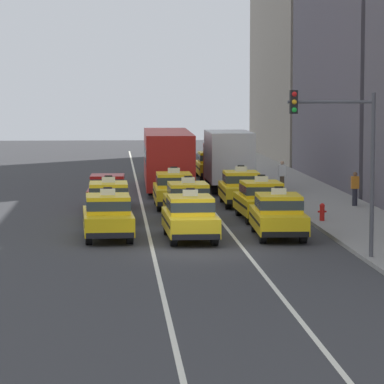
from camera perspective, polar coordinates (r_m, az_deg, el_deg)
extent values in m
plane|color=#353538|center=(37.60, 0.40, -3.19)|extent=(160.00, 160.00, 0.00)
cube|color=silver|center=(57.36, -2.74, -0.19)|extent=(0.14, 80.00, 0.01)
cube|color=silver|center=(57.52, 0.45, -0.16)|extent=(0.14, 80.00, 0.01)
cube|color=gray|center=(53.33, 6.88, -0.57)|extent=(4.00, 90.00, 0.15)
cube|color=#5B5660|center=(65.49, 9.41, 9.32)|extent=(6.00, 20.52, 20.26)
cylinder|color=black|center=(42.65, -5.47, -1.74)|extent=(0.27, 0.65, 0.64)
cylinder|color=black|center=(42.70, -3.49, -1.72)|extent=(0.27, 0.65, 0.64)
cylinder|color=black|center=(39.62, -5.40, -2.30)|extent=(0.27, 0.65, 0.64)
cylinder|color=black|center=(39.67, -3.27, -2.27)|extent=(0.27, 0.65, 0.64)
cube|color=yellow|center=(41.11, -4.41, -1.51)|extent=(1.98, 4.57, 0.70)
cube|color=black|center=(41.10, -4.41, -1.45)|extent=(1.99, 4.21, 0.10)
cube|color=yellow|center=(40.88, -4.41, -0.61)|extent=(1.68, 2.16, 0.64)
cube|color=#2D3842|center=(40.88, -4.41, -0.61)|extent=(1.70, 2.18, 0.35)
cube|color=white|center=(40.84, -4.42, 0.01)|extent=(0.56, 0.14, 0.24)
cube|color=black|center=(40.82, -4.42, 0.21)|extent=(0.32, 0.12, 0.06)
cube|color=black|center=(43.33, -4.51, -1.49)|extent=(1.71, 0.21, 0.20)
cube|color=black|center=(38.95, -4.30, -2.27)|extent=(1.71, 0.21, 0.20)
cylinder|color=black|center=(48.04, -5.25, -0.93)|extent=(0.24, 0.64, 0.64)
cylinder|color=black|center=(48.04, -3.49, -0.92)|extent=(0.24, 0.64, 0.64)
cylinder|color=black|center=(45.00, -5.30, -1.36)|extent=(0.24, 0.64, 0.64)
cylinder|color=black|center=(45.00, -3.42, -1.35)|extent=(0.24, 0.64, 0.64)
cube|color=yellow|center=(46.48, -4.37, -0.70)|extent=(1.83, 4.51, 0.70)
cube|color=black|center=(46.47, -4.37, -0.64)|extent=(1.85, 4.15, 0.10)
cube|color=yellow|center=(46.26, -4.38, 0.10)|extent=(1.61, 2.11, 0.64)
cube|color=#2D3842|center=(46.26, -4.38, 0.10)|extent=(1.64, 2.13, 0.35)
cube|color=white|center=(46.22, -4.38, 0.64)|extent=(0.56, 0.12, 0.24)
cube|color=black|center=(46.21, -4.38, 0.83)|extent=(0.32, 0.11, 0.06)
cube|color=black|center=(48.70, -4.37, -0.72)|extent=(1.71, 0.15, 0.20)
cube|color=black|center=(44.31, -4.36, -1.33)|extent=(1.71, 0.15, 0.20)
cylinder|color=black|center=(52.93, -5.15, -0.33)|extent=(0.26, 0.65, 0.64)
cylinder|color=black|center=(52.88, -3.59, -0.33)|extent=(0.26, 0.65, 0.64)
cylinder|color=black|center=(50.11, -5.31, -0.66)|extent=(0.26, 0.65, 0.64)
cylinder|color=black|center=(50.06, -3.66, -0.66)|extent=(0.26, 0.65, 0.64)
cube|color=maroon|center=(51.45, -4.43, -0.13)|extent=(1.89, 4.35, 0.66)
cube|color=maroon|center=(51.30, -4.44, 0.56)|extent=(1.62, 1.95, 0.60)
cube|color=#2D3842|center=(51.30, -4.44, 0.56)|extent=(1.64, 1.97, 0.33)
cylinder|color=black|center=(42.11, -1.31, -1.81)|extent=(0.26, 0.65, 0.64)
cylinder|color=black|center=(42.24, 0.69, -1.79)|extent=(0.26, 0.65, 0.64)
cylinder|color=black|center=(39.08, -0.97, -2.38)|extent=(0.26, 0.65, 0.64)
cylinder|color=black|center=(39.23, 1.18, -2.35)|extent=(0.26, 0.65, 0.64)
cube|color=yellow|center=(40.61, -0.11, -1.58)|extent=(1.92, 4.55, 0.70)
cube|color=black|center=(40.61, -0.11, -1.51)|extent=(1.93, 4.19, 0.10)
cube|color=yellow|center=(40.39, -0.09, -0.67)|extent=(1.66, 2.14, 0.64)
cube|color=#2D3842|center=(40.39, -0.09, -0.67)|extent=(1.68, 2.16, 0.35)
cube|color=white|center=(40.34, -0.09, -0.05)|extent=(0.56, 0.14, 0.24)
cube|color=black|center=(40.33, -0.09, 0.17)|extent=(0.32, 0.12, 0.06)
cube|color=black|center=(42.83, -0.40, -1.55)|extent=(1.71, 0.19, 0.20)
cube|color=black|center=(38.47, 0.21, -2.36)|extent=(1.71, 0.19, 0.20)
cylinder|color=black|center=(47.64, -1.27, -0.96)|extent=(0.26, 0.65, 0.64)
cylinder|color=black|center=(47.77, 0.49, -0.94)|extent=(0.26, 0.65, 0.64)
cylinder|color=black|center=(44.61, -0.98, -1.40)|extent=(0.26, 0.65, 0.64)
cylinder|color=black|center=(44.75, 0.90, -1.38)|extent=(0.26, 0.65, 0.64)
cube|color=yellow|center=(46.15, -0.22, -0.73)|extent=(1.92, 4.55, 0.70)
cube|color=black|center=(46.14, -0.22, -0.67)|extent=(1.93, 4.19, 0.10)
cube|color=yellow|center=(45.93, -0.20, 0.08)|extent=(1.65, 2.14, 0.64)
cube|color=#2D3842|center=(45.93, -0.20, 0.08)|extent=(1.67, 2.16, 0.35)
cube|color=white|center=(45.89, -0.20, 0.63)|extent=(0.56, 0.13, 0.24)
cube|color=black|center=(45.88, -0.20, 0.81)|extent=(0.32, 0.12, 0.06)
cube|color=black|center=(48.36, -0.46, -0.74)|extent=(1.71, 0.18, 0.20)
cube|color=black|center=(43.99, 0.05, -1.37)|extent=(1.71, 0.18, 0.20)
cylinder|color=black|center=(52.99, -1.84, -0.31)|extent=(0.24, 0.64, 0.64)
cylinder|color=black|center=(53.06, -0.25, -0.30)|extent=(0.24, 0.64, 0.64)
cylinder|color=black|center=(49.95, -1.72, -0.66)|extent=(0.24, 0.64, 0.64)
cylinder|color=black|center=(50.03, -0.03, -0.65)|extent=(0.24, 0.64, 0.64)
cube|color=yellow|center=(51.47, -0.96, -0.09)|extent=(1.81, 4.50, 0.70)
cube|color=black|center=(51.46, -0.96, -0.03)|extent=(1.83, 4.14, 0.10)
cube|color=yellow|center=(51.26, -0.95, 0.64)|extent=(1.60, 2.10, 0.64)
cube|color=#2D3842|center=(51.26, -0.95, 0.64)|extent=(1.62, 2.12, 0.35)
cube|color=white|center=(51.22, -0.95, 1.13)|extent=(0.56, 0.12, 0.24)
cube|color=black|center=(51.21, -0.95, 1.30)|extent=(0.32, 0.11, 0.06)
cube|color=black|center=(53.69, -1.08, -0.12)|extent=(1.71, 0.14, 0.20)
cube|color=black|center=(49.30, -0.83, -0.63)|extent=(1.71, 0.14, 0.20)
cylinder|color=black|center=(64.14, -2.27, 0.70)|extent=(0.25, 0.64, 0.64)
cylinder|color=black|center=(64.20, -0.48, 0.71)|extent=(0.25, 0.64, 0.64)
cylinder|color=black|center=(57.45, -2.17, 0.14)|extent=(0.25, 0.64, 0.64)
cylinder|color=black|center=(57.51, -0.18, 0.15)|extent=(0.25, 0.64, 0.64)
cube|color=#B21E19|center=(60.71, -1.28, 1.81)|extent=(2.69, 11.24, 2.90)
cube|color=#2D3842|center=(60.69, -1.28, 2.04)|extent=(2.70, 10.79, 0.84)
cube|color=black|center=(66.18, -1.44, 3.15)|extent=(2.13, 0.12, 0.36)
cylinder|color=black|center=(71.73, -2.26, 1.21)|extent=(0.25, 0.65, 0.64)
cylinder|color=black|center=(71.76, -1.08, 1.21)|extent=(0.25, 0.65, 0.64)
cylinder|color=black|center=(68.68, -2.24, 1.02)|extent=(0.25, 0.65, 0.64)
cylinder|color=black|center=(68.71, -1.01, 1.02)|extent=(0.25, 0.65, 0.64)
cube|color=yellow|center=(70.19, -1.65, 1.40)|extent=(1.90, 4.54, 0.70)
cube|color=black|center=(70.19, -1.65, 1.44)|extent=(1.91, 4.18, 0.10)
cube|color=yellow|center=(70.00, -1.65, 1.94)|extent=(1.65, 2.13, 0.64)
cube|color=#2D3842|center=(70.00, -1.65, 1.94)|extent=(1.67, 2.16, 0.35)
cube|color=white|center=(69.97, -1.65, 2.30)|extent=(0.56, 0.13, 0.24)
cube|color=black|center=(69.96, -1.65, 2.42)|extent=(0.32, 0.12, 0.06)
cube|color=black|center=(72.41, -1.68, 1.33)|extent=(1.71, 0.18, 0.20)
cube|color=black|center=(68.01, -1.61, 1.06)|extent=(1.71, 0.18, 0.20)
cylinder|color=black|center=(42.87, 3.29, -1.69)|extent=(0.26, 0.65, 0.64)
cylinder|color=black|center=(43.04, 5.25, -1.68)|extent=(0.26, 0.65, 0.64)
cylinder|color=black|center=(39.86, 3.71, -2.24)|extent=(0.26, 0.65, 0.64)
cylinder|color=black|center=(40.03, 5.82, -2.22)|extent=(0.26, 0.65, 0.64)
cube|color=yellow|center=(41.40, 4.51, -1.47)|extent=(1.94, 4.55, 0.70)
cube|color=black|center=(41.39, 4.51, -1.40)|extent=(1.95, 4.20, 0.10)
cube|color=yellow|center=(41.18, 4.54, -0.57)|extent=(1.67, 2.15, 0.64)
cube|color=#2D3842|center=(41.18, 4.54, -0.57)|extent=(1.69, 2.17, 0.35)
cube|color=white|center=(41.13, 4.55, 0.04)|extent=(0.56, 0.14, 0.24)
cube|color=black|center=(41.12, 4.55, 0.25)|extent=(0.32, 0.12, 0.06)
cube|color=black|center=(43.61, 4.17, -1.44)|extent=(1.71, 0.19, 0.20)
cube|color=black|center=(39.26, 4.89, -2.22)|extent=(1.71, 0.19, 0.20)
cylinder|color=black|center=(48.31, 2.45, -0.87)|extent=(0.26, 0.65, 0.64)
cylinder|color=black|center=(48.54, 4.17, -0.85)|extent=(0.26, 0.65, 0.64)
cylinder|color=black|center=(45.31, 2.99, -1.30)|extent=(0.26, 0.65, 0.64)
cylinder|color=black|center=(45.55, 4.83, -1.28)|extent=(0.26, 0.65, 0.64)
cube|color=yellow|center=(46.88, 3.60, -0.64)|extent=(1.92, 4.55, 0.70)
cube|color=black|center=(46.88, 3.60, -0.58)|extent=(1.93, 4.19, 0.10)
cube|color=yellow|center=(46.67, 3.64, 0.15)|extent=(1.66, 2.14, 0.64)
cube|color=#2D3842|center=(46.67, 3.64, 0.15)|extent=(1.68, 2.16, 0.35)
cube|color=white|center=(46.63, 3.64, 0.69)|extent=(0.56, 0.14, 0.24)
cube|color=black|center=(46.62, 3.64, 0.88)|extent=(0.32, 0.12, 0.06)
cube|color=black|center=(49.08, 3.19, -0.66)|extent=(1.71, 0.19, 0.20)
cube|color=black|center=(44.74, 4.05, -1.26)|extent=(1.71, 0.19, 0.20)
cylinder|color=black|center=(53.95, 1.61, -0.20)|extent=(0.25, 0.64, 0.64)
cylinder|color=black|center=(54.10, 3.16, -0.19)|extent=(0.25, 0.64, 0.64)
cylinder|color=black|center=(50.92, 1.89, -0.54)|extent=(0.25, 0.64, 0.64)
cylinder|color=black|center=(51.07, 3.54, -0.53)|extent=(0.25, 0.64, 0.64)
cube|color=yellow|center=(52.47, 2.55, 0.02)|extent=(1.87, 4.53, 0.70)
cube|color=black|center=(52.47, 2.55, 0.07)|extent=(1.88, 4.17, 0.10)
cube|color=yellow|center=(52.26, 2.57, 0.73)|extent=(1.63, 2.12, 0.64)
cube|color=#2D3842|center=(52.26, 2.57, 0.73)|extent=(1.65, 2.14, 0.35)
cube|color=white|center=(52.23, 2.57, 1.21)|extent=(0.56, 0.13, 0.24)
cube|color=black|center=(52.22, 2.57, 1.38)|extent=(0.32, 0.11, 0.06)
cube|color=black|center=(54.68, 2.32, -0.02)|extent=(1.71, 0.17, 0.20)
cube|color=black|center=(50.31, 2.80, -0.51)|extent=(1.71, 0.17, 0.20)
cylinder|color=black|center=(61.82, 0.83, 0.52)|extent=(0.24, 0.64, 0.64)
cylinder|color=black|center=(62.01, 2.58, 0.54)|extent=(0.24, 0.64, 0.64)
cylinder|color=black|center=(57.95, 1.17, 0.19)|extent=(0.24, 0.64, 0.64)
cylinder|color=black|center=(58.15, 3.03, 0.20)|extent=(0.24, 0.64, 0.64)
cube|color=maroon|center=(62.79, 1.62, 1.56)|extent=(2.10, 2.20, 2.10)
cube|color=#2D3842|center=(63.84, 1.52, 1.90)|extent=(1.93, 0.06, 0.76)
cube|color=silver|center=(59.52, 1.94, 1.87)|extent=(2.31, 5.20, 2.70)
cylinder|color=black|center=(69.44, 0.32, 1.07)|extent=(0.24, 0.64, 0.64)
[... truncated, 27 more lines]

